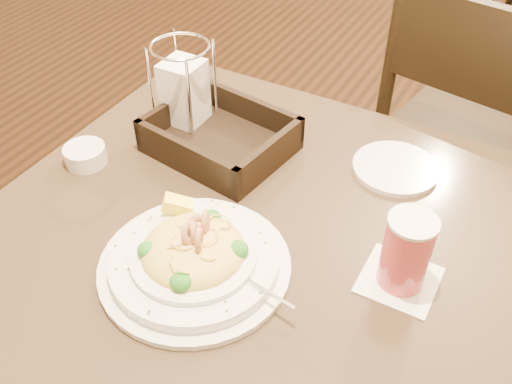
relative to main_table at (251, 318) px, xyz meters
The scene contains 8 objects.
main_table is the anchor object (origin of this frame).
dining_chair_near 0.82m from the main_table, 75.32° to the left, with size 0.49×0.49×0.93m.
pasta_bowl 0.28m from the main_table, 111.02° to the right, with size 0.33×0.30×0.10m.
drink_glass 0.38m from the main_table, ahead, with size 0.11×0.11×0.13m.
bread_basket 0.35m from the main_table, 133.13° to the left, with size 0.28×0.24×0.07m.
napkin_caddy 0.46m from the main_table, 141.80° to the left, with size 0.12×0.12×0.18m.
side_plate 0.39m from the main_table, 61.28° to the left, with size 0.16×0.16×0.01m, color white.
butter_ramekin 0.44m from the main_table, behind, with size 0.08×0.08×0.03m, color white.
Camera 1 is at (0.33, -0.57, 1.39)m, focal length 40.00 mm.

